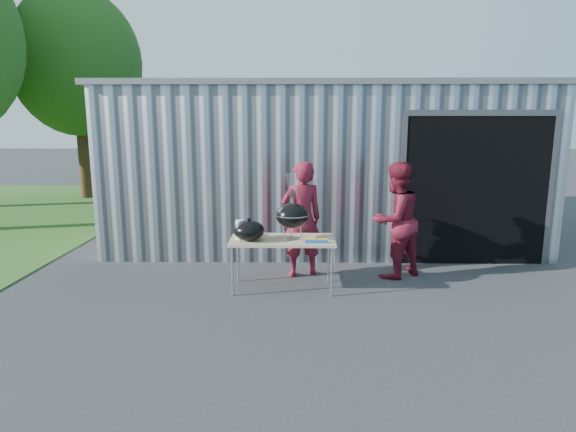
{
  "coord_description": "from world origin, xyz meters",
  "views": [
    {
      "loc": [
        0.25,
        -6.36,
        2.38
      ],
      "look_at": [
        0.15,
        0.53,
        1.05
      ],
      "focal_mm": 30.0,
      "sensor_mm": 36.0,
      "label": 1
    }
  ],
  "objects_px": {
    "kettle_grill": "(292,211)",
    "person_cook": "(302,219)",
    "folding_table": "(282,241)",
    "person_bystander": "(395,220)"
  },
  "relations": [
    {
      "from": "person_bystander",
      "to": "person_cook",
      "type": "bearing_deg",
      "value": -36.15
    },
    {
      "from": "kettle_grill",
      "to": "person_bystander",
      "type": "relative_size",
      "value": 0.52
    },
    {
      "from": "kettle_grill",
      "to": "person_cook",
      "type": "bearing_deg",
      "value": 78.23
    },
    {
      "from": "person_cook",
      "to": "folding_table",
      "type": "bearing_deg",
      "value": 47.95
    },
    {
      "from": "kettle_grill",
      "to": "folding_table",
      "type": "bearing_deg",
      "value": 165.18
    },
    {
      "from": "folding_table",
      "to": "kettle_grill",
      "type": "relative_size",
      "value": 1.58
    },
    {
      "from": "kettle_grill",
      "to": "person_cook",
      "type": "distance_m",
      "value": 0.75
    },
    {
      "from": "person_cook",
      "to": "person_bystander",
      "type": "bearing_deg",
      "value": 159.49
    },
    {
      "from": "folding_table",
      "to": "person_cook",
      "type": "relative_size",
      "value": 0.83
    },
    {
      "from": "folding_table",
      "to": "kettle_grill",
      "type": "height_order",
      "value": "kettle_grill"
    }
  ]
}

